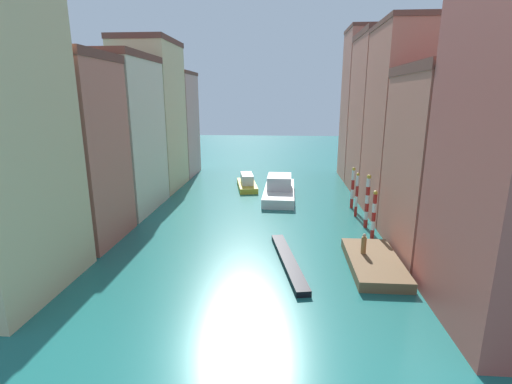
% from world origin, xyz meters
% --- Properties ---
extents(ground_plane, '(154.00, 154.00, 0.00)m').
position_xyz_m(ground_plane, '(0.00, 24.50, 0.00)').
color(ground_plane, '#1E6B66').
extents(building_left_1, '(6.73, 7.39, 15.04)m').
position_xyz_m(building_left_1, '(-14.34, 13.01, 7.53)').
color(building_left_1, '#C6705B').
rests_on(building_left_1, ground).
extents(building_left_2, '(6.73, 9.96, 15.87)m').
position_xyz_m(building_left_2, '(-14.34, 21.99, 7.95)').
color(building_left_2, beige).
rests_on(building_left_2, ground).
extents(building_left_3, '(6.73, 9.33, 18.55)m').
position_xyz_m(building_left_3, '(-14.34, 31.75, 9.29)').
color(building_left_3, beige).
rests_on(building_left_3, ground).
extents(building_left_4, '(6.73, 7.78, 15.29)m').
position_xyz_m(building_left_4, '(-14.34, 40.50, 7.66)').
color(building_left_4, tan).
rests_on(building_left_4, ground).
extents(building_right_1, '(6.73, 9.39, 13.95)m').
position_xyz_m(building_right_1, '(14.34, 12.53, 6.99)').
color(building_right_1, '#C6705B').
rests_on(building_right_1, ground).
extents(building_right_2, '(6.73, 8.80, 18.38)m').
position_xyz_m(building_right_2, '(14.34, 21.78, 9.20)').
color(building_right_2, '#C6705B').
rests_on(building_right_2, ground).
extents(building_right_3, '(6.73, 9.72, 19.05)m').
position_xyz_m(building_right_3, '(14.34, 31.25, 9.54)').
color(building_right_3, '#C6705B').
rests_on(building_right_3, ground).
extents(building_right_4, '(6.73, 7.46, 20.92)m').
position_xyz_m(building_right_4, '(14.34, 40.20, 10.47)').
color(building_right_4, '#C6705B').
rests_on(building_right_4, ground).
extents(waterfront_dock, '(3.46, 7.40, 0.71)m').
position_xyz_m(waterfront_dock, '(9.01, 9.30, 0.36)').
color(waterfront_dock, brown).
rests_on(waterfront_dock, ground).
extents(person_on_dock, '(0.36, 0.36, 1.50)m').
position_xyz_m(person_on_dock, '(8.40, 10.11, 1.40)').
color(person_on_dock, olive).
rests_on(person_on_dock, waterfront_dock).
extents(mooring_pole_0, '(0.36, 0.36, 4.18)m').
position_xyz_m(mooring_pole_0, '(10.16, 15.00, 2.15)').
color(mooring_pole_0, red).
rests_on(mooring_pole_0, ground).
extents(mooring_pole_1, '(0.40, 0.40, 4.97)m').
position_xyz_m(mooring_pole_1, '(10.17, 17.77, 2.55)').
color(mooring_pole_1, red).
rests_on(mooring_pole_1, ground).
extents(mooring_pole_2, '(0.31, 0.31, 4.46)m').
position_xyz_m(mooring_pole_2, '(9.85, 21.04, 2.28)').
color(mooring_pole_2, red).
rests_on(mooring_pole_2, ground).
extents(mooring_pole_3, '(0.37, 0.37, 4.47)m').
position_xyz_m(mooring_pole_3, '(9.95, 23.97, 2.29)').
color(mooring_pole_3, red).
rests_on(mooring_pole_3, ground).
extents(vaporetto_white, '(3.69, 10.90, 2.64)m').
position_xyz_m(vaporetto_white, '(2.07, 28.05, 0.92)').
color(vaporetto_white, white).
rests_on(vaporetto_white, ground).
extents(gondola_black, '(2.72, 9.56, 0.41)m').
position_xyz_m(gondola_black, '(3.00, 9.45, 0.20)').
color(gondola_black, black).
rests_on(gondola_black, ground).
extents(motorboat_0, '(3.42, 7.01, 1.93)m').
position_xyz_m(motorboat_0, '(-2.23, 32.12, 0.72)').
color(motorboat_0, gold).
rests_on(motorboat_0, ground).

